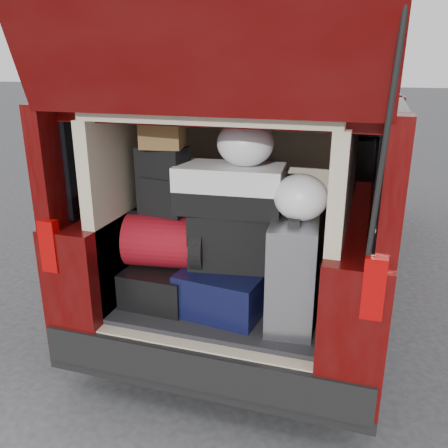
{
  "coord_description": "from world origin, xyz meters",
  "views": [
    {
      "loc": [
        0.8,
        -2.37,
        1.99
      ],
      "look_at": [
        -0.02,
        0.2,
        1.06
      ],
      "focal_mm": 38.0,
      "sensor_mm": 36.0,
      "label": 1
    }
  ],
  "objects": [
    {
      "name": "ground",
      "position": [
        0.0,
        0.0,
        0.0
      ],
      "size": [
        80.0,
        80.0,
        0.0
      ],
      "primitive_type": "plane",
      "color": "#313133",
      "rests_on": "ground"
    },
    {
      "name": "minivan",
      "position": [
        0.0,
        1.86,
        0.91
      ],
      "size": [
        1.9,
        5.35,
        2.77
      ],
      "color": "black",
      "rests_on": "ground"
    },
    {
      "name": "load_floor",
      "position": [
        0.0,
        0.28,
        0.28
      ],
      "size": [
        1.24,
        1.05,
        0.55
      ],
      "primitive_type": "cube",
      "color": "black",
      "rests_on": "ground"
    },
    {
      "name": "black_hardshell",
      "position": [
        -0.39,
        0.15,
        0.66
      ],
      "size": [
        0.42,
        0.57,
        0.22
      ],
      "primitive_type": "cube",
      "rotation": [
        0.0,
        0.0,
        -0.03
      ],
      "color": "black",
      "rests_on": "load_floor"
    },
    {
      "name": "navy_hardshell",
      "position": [
        0.03,
        0.17,
        0.68
      ],
      "size": [
        0.56,
        0.65,
        0.26
      ],
      "primitive_type": "cube",
      "rotation": [
        0.0,
        0.0,
        -0.12
      ],
      "color": "black",
      "rests_on": "load_floor"
    },
    {
      "name": "silver_roller",
      "position": [
        0.43,
        0.05,
        0.86
      ],
      "size": [
        0.3,
        0.44,
        0.62
      ],
      "primitive_type": "cube",
      "rotation": [
        0.0,
        0.0,
        0.1
      ],
      "color": "silver",
      "rests_on": "load_floor"
    },
    {
      "name": "red_duffel",
      "position": [
        -0.36,
        0.13,
        0.94
      ],
      "size": [
        0.54,
        0.39,
        0.33
      ],
      "primitive_type": "cube",
      "rotation": [
        0.0,
        0.0,
        0.14
      ],
      "color": "maroon",
      "rests_on": "black_hardshell"
    },
    {
      "name": "black_soft_case",
      "position": [
        0.03,
        0.17,
        0.98
      ],
      "size": [
        0.51,
        0.35,
        0.34
      ],
      "primitive_type": "cube",
      "rotation": [
        0.0,
        0.0,
        0.15
      ],
      "color": "black",
      "rests_on": "navy_hardshell"
    },
    {
      "name": "backpack",
      "position": [
        -0.39,
        0.17,
        1.31
      ],
      "size": [
        0.31,
        0.21,
        0.41
      ],
      "primitive_type": "cube",
      "rotation": [
        0.0,
        0.0,
        -0.14
      ],
      "color": "black",
      "rests_on": "red_duffel"
    },
    {
      "name": "twotone_duffel",
      "position": [
        0.02,
        0.18,
        1.29
      ],
      "size": [
        0.64,
        0.37,
        0.28
      ],
      "primitive_type": "cube",
      "rotation": [
        0.0,
        0.0,
        0.08
      ],
      "color": "white",
      "rests_on": "black_soft_case"
    },
    {
      "name": "grocery_sack_lower",
      "position": [
        -0.37,
        0.15,
        1.62
      ],
      "size": [
        0.27,
        0.23,
        0.22
      ],
      "primitive_type": "cube",
      "rotation": [
        0.0,
        0.0,
        0.16
      ],
      "color": "brown",
      "rests_on": "backpack"
    },
    {
      "name": "plastic_bag_center",
      "position": [
        0.11,
        0.19,
        1.55
      ],
      "size": [
        0.37,
        0.35,
        0.26
      ],
      "primitive_type": "ellipsoid",
      "rotation": [
        0.0,
        0.0,
        -0.17
      ],
      "color": "white",
      "rests_on": "twotone_duffel"
    },
    {
      "name": "plastic_bag_right",
      "position": [
        0.45,
        0.09,
        1.3
      ],
      "size": [
        0.33,
        0.32,
        0.25
      ],
      "primitive_type": "ellipsoid",
      "rotation": [
        0.0,
        0.0,
        0.16
      ],
      "color": "white",
      "rests_on": "silver_roller"
    }
  ]
}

